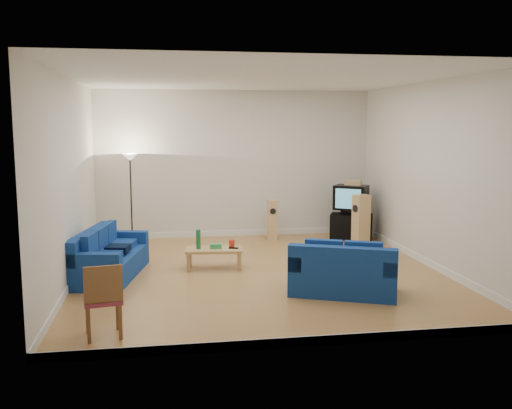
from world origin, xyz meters
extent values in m
cube|color=brown|center=(0.00, 0.00, 0.00)|extent=(6.00, 6.50, 0.01)
cube|color=white|center=(0.00, 0.00, 3.20)|extent=(6.00, 6.50, 0.01)
cube|color=silver|center=(0.00, 3.25, 1.60)|extent=(6.00, 0.01, 3.20)
cube|color=silver|center=(0.00, -3.25, 1.60)|extent=(6.00, 0.01, 3.20)
cube|color=silver|center=(-3.00, 0.00, 1.60)|extent=(0.01, 6.50, 3.20)
cube|color=silver|center=(3.00, 0.00, 1.60)|extent=(0.01, 6.50, 3.20)
cube|color=white|center=(0.00, 3.24, 0.06)|extent=(6.00, 0.02, 0.12)
cube|color=white|center=(0.00, -3.24, 0.06)|extent=(6.00, 0.02, 0.12)
cube|color=white|center=(-2.99, 0.00, 0.06)|extent=(0.02, 6.50, 0.12)
cube|color=white|center=(2.99, 0.00, 0.06)|extent=(0.02, 6.50, 0.12)
cube|color=navy|center=(-2.45, 0.18, 0.19)|extent=(1.20, 2.07, 0.37)
cube|color=navy|center=(-2.77, 0.24, 0.56)|extent=(0.57, 1.95, 0.38)
cube|color=navy|center=(-2.28, 1.04, 0.48)|extent=(0.86, 0.35, 0.21)
cube|color=navy|center=(-2.62, -0.68, 0.48)|extent=(0.86, 0.35, 0.21)
cube|color=black|center=(-2.32, 0.16, 0.46)|extent=(0.42, 0.42, 0.11)
cube|color=navy|center=(1.03, -1.34, 0.19)|extent=(1.74, 1.38, 0.38)
cube|color=navy|center=(0.90, -1.64, 0.57)|extent=(1.48, 0.78, 0.39)
cube|color=navy|center=(0.42, -1.08, 0.49)|extent=(0.52, 0.86, 0.22)
cube|color=navy|center=(1.64, -1.60, 0.49)|extent=(0.52, 0.86, 0.22)
cube|color=black|center=(1.08, -1.22, 0.47)|extent=(0.47, 0.47, 0.11)
cube|color=tan|center=(-0.73, 0.41, 0.33)|extent=(1.01, 0.58, 0.05)
cube|color=tan|center=(-1.18, 0.27, 0.15)|extent=(0.07, 0.07, 0.30)
cube|color=tan|center=(-1.14, 0.65, 0.15)|extent=(0.07, 0.07, 0.30)
cube|color=tan|center=(-0.32, 0.18, 0.15)|extent=(0.07, 0.07, 0.30)
cube|color=tan|center=(-0.28, 0.56, 0.15)|extent=(0.07, 0.07, 0.30)
cylinder|color=#197233|center=(-0.99, 0.42, 0.52)|extent=(0.10, 0.10, 0.34)
cube|color=green|center=(-0.70, 0.42, 0.39)|extent=(0.20, 0.11, 0.08)
cylinder|color=red|center=(-0.42, 0.44, 0.42)|extent=(0.11, 0.11, 0.14)
cube|color=black|center=(-0.40, 0.35, 0.36)|extent=(0.17, 0.10, 0.02)
cube|color=black|center=(2.43, 2.50, 0.27)|extent=(1.00, 0.79, 0.54)
cube|color=black|center=(2.49, 2.55, 0.59)|extent=(0.59, 0.57, 0.11)
cube|color=black|center=(2.42, 2.50, 0.91)|extent=(0.84, 0.79, 0.52)
cube|color=teal|center=(2.27, 2.28, 0.91)|extent=(0.46, 0.31, 0.42)
cube|color=tan|center=(2.46, 2.51, 1.23)|extent=(0.37, 0.33, 0.12)
cube|color=tan|center=(0.73, 2.70, 0.43)|extent=(0.22, 0.27, 0.86)
cylinder|color=black|center=(0.72, 2.57, 0.64)|extent=(0.13, 0.03, 0.13)
cube|color=tan|center=(2.43, 1.88, 0.52)|extent=(0.37, 0.33, 1.04)
cylinder|color=black|center=(2.28, 1.83, 0.76)|extent=(0.07, 0.15, 0.15)
cylinder|color=black|center=(-2.23, 2.70, 0.02)|extent=(0.24, 0.24, 0.03)
cylinder|color=black|center=(-2.23, 2.70, 0.90)|extent=(0.03, 0.03, 1.75)
cone|color=white|center=(-2.23, 2.70, 1.80)|extent=(0.32, 0.32, 0.14)
cube|color=brown|center=(-2.43, -2.76, 0.21)|extent=(0.04, 0.04, 0.43)
cube|color=brown|center=(-2.49, -2.41, 0.21)|extent=(0.04, 0.04, 0.43)
cube|color=brown|center=(-2.09, -2.70, 0.21)|extent=(0.04, 0.04, 0.43)
cube|color=brown|center=(-2.15, -2.35, 0.21)|extent=(0.04, 0.04, 0.43)
cube|color=maroon|center=(-2.29, -2.56, 0.45)|extent=(0.49, 0.49, 0.06)
cube|color=brown|center=(-2.26, -2.75, 0.68)|extent=(0.43, 0.11, 0.43)
camera|label=1|loc=(-1.56, -9.17, 2.47)|focal=40.00mm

